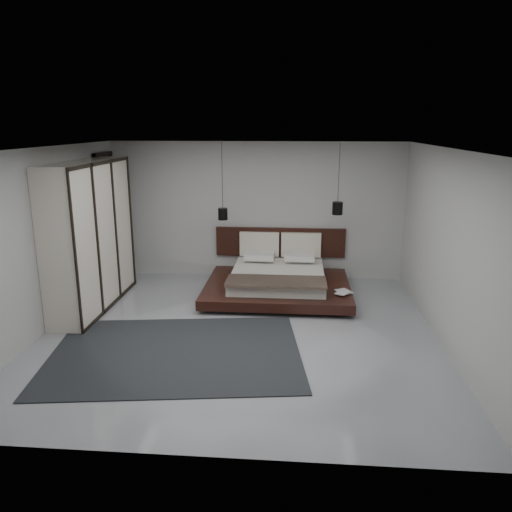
# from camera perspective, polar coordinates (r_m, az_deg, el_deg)

# --- Properties ---
(floor) EXTENTS (6.00, 6.00, 0.00)m
(floor) POSITION_cam_1_polar(r_m,az_deg,el_deg) (7.83, -1.84, -8.73)
(floor) COLOR #999CA2
(floor) RESTS_ON ground
(ceiling) EXTENTS (6.00, 6.00, 0.00)m
(ceiling) POSITION_cam_1_polar(r_m,az_deg,el_deg) (7.18, -2.02, 12.21)
(ceiling) COLOR white
(ceiling) RESTS_ON wall_back
(wall_back) EXTENTS (6.00, 0.00, 6.00)m
(wall_back) POSITION_cam_1_polar(r_m,az_deg,el_deg) (10.31, 0.02, 5.18)
(wall_back) COLOR #AEAEAC
(wall_back) RESTS_ON floor
(wall_front) EXTENTS (6.00, 0.00, 6.00)m
(wall_front) POSITION_cam_1_polar(r_m,az_deg,el_deg) (4.55, -6.35, -7.56)
(wall_front) COLOR #AEAEAC
(wall_front) RESTS_ON floor
(wall_left) EXTENTS (0.00, 6.00, 6.00)m
(wall_left) POSITION_cam_1_polar(r_m,az_deg,el_deg) (8.28, -23.03, 1.59)
(wall_left) COLOR #AEAEAC
(wall_left) RESTS_ON floor
(wall_right) EXTENTS (0.00, 6.00, 6.00)m
(wall_right) POSITION_cam_1_polar(r_m,az_deg,el_deg) (7.64, 21.03, 0.76)
(wall_right) COLOR #AEAEAC
(wall_right) RESTS_ON floor
(lattice_screen) EXTENTS (0.05, 0.90, 2.60)m
(lattice_screen) POSITION_cam_1_polar(r_m,az_deg,el_deg) (10.46, -16.61, 4.15)
(lattice_screen) COLOR black
(lattice_screen) RESTS_ON floor
(bed) EXTENTS (2.67, 2.35, 1.06)m
(bed) POSITION_cam_1_polar(r_m,az_deg,el_deg) (9.48, 2.52, -2.66)
(bed) COLOR black
(bed) RESTS_ON floor
(book_lower) EXTENTS (0.34, 0.37, 0.03)m
(book_lower) POSITION_cam_1_polar(r_m,az_deg,el_deg) (8.90, 9.44, -4.15)
(book_lower) COLOR #99724C
(book_lower) RESTS_ON bed
(book_upper) EXTENTS (0.31, 0.33, 0.02)m
(book_upper) POSITION_cam_1_polar(r_m,az_deg,el_deg) (8.87, 9.34, -4.06)
(book_upper) COLOR #99724C
(book_upper) RESTS_ON book_lower
(pendant_left) EXTENTS (0.18, 0.18, 1.47)m
(pendant_left) POSITION_cam_1_polar(r_m,az_deg,el_deg) (9.70, -3.81, 4.84)
(pendant_left) COLOR black
(pendant_left) RESTS_ON ceiling
(pendant_right) EXTENTS (0.20, 0.20, 1.33)m
(pendant_right) POSITION_cam_1_polar(r_m,az_deg,el_deg) (9.60, 9.30, 5.42)
(pendant_right) COLOR black
(pendant_right) RESTS_ON ceiling
(wardrobe) EXTENTS (0.61, 2.59, 2.54)m
(wardrobe) POSITION_cam_1_polar(r_m,az_deg,el_deg) (9.04, -18.43, 2.20)
(wardrobe) COLOR beige
(wardrobe) RESTS_ON floor
(rug) EXTENTS (3.78, 2.93, 0.01)m
(rug) POSITION_cam_1_polar(r_m,az_deg,el_deg) (7.25, -9.14, -10.85)
(rug) COLOR black
(rug) RESTS_ON floor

